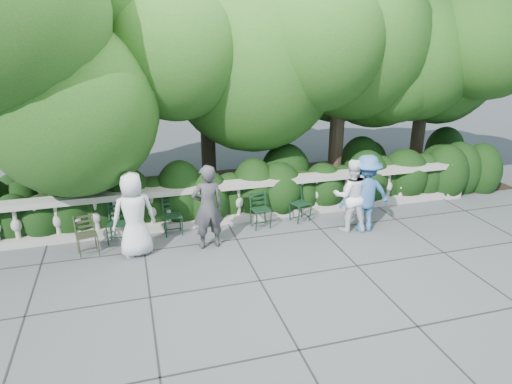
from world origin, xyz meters
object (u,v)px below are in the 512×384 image
object	(u,v)px
chair_c	(263,230)
person_woman_grey	(208,207)
chair_a	(117,245)
person_casual_man	(351,195)
chair_b	(175,237)
person_older_blue	(366,193)
chair_e	(364,216)
person_businessman	(134,214)
chair_weathered	(90,257)
chair_f	(303,223)

from	to	relation	value
chair_c	person_woman_grey	bearing A→B (deg)	-166.28
chair_a	chair_c	distance (m)	3.25
chair_c	person_casual_man	bearing A→B (deg)	-21.96
chair_b	chair_c	distance (m)	2.02
chair_b	person_older_blue	xyz separation A→B (m)	(4.23, -0.83, 0.89)
chair_e	person_businessman	size ratio (longest dim) A/B	0.47
chair_e	person_casual_man	bearing A→B (deg)	-125.16
chair_a	person_businessman	bearing A→B (deg)	-40.19
chair_weathered	person_woman_grey	xyz separation A→B (m)	(2.42, -0.19, 0.91)
chair_b	chair_weathered	xyz separation A→B (m)	(-1.77, -0.50, 0.00)
chair_a	person_older_blue	world-z (taller)	person_older_blue
chair_e	chair_weathered	distance (m)	6.43
chair_weathered	chair_e	bearing A→B (deg)	-8.65
person_casual_man	person_older_blue	size ratio (longest dim) A/B	0.94
chair_e	chair_weathered	world-z (taller)	same
chair_weathered	chair_c	bearing A→B (deg)	-7.47
chair_e	chair_f	bearing A→B (deg)	-166.71
chair_c	person_older_blue	bearing A→B (deg)	-22.16
person_woman_grey	person_casual_man	size ratio (longest dim) A/B	1.08
chair_f	person_businessman	xyz separation A→B (m)	(-3.90, -0.53, 0.89)
chair_weathered	person_businessman	world-z (taller)	person_businessman
chair_f	chair_weathered	size ratio (longest dim) A/B	1.00
chair_e	person_older_blue	world-z (taller)	person_older_blue
chair_b	chair_e	bearing A→B (deg)	-3.16
person_casual_man	person_older_blue	world-z (taller)	person_older_blue
person_woman_grey	person_casual_man	xyz separation A→B (m)	(3.27, -0.05, -0.07)
chair_f	person_casual_man	distance (m)	1.37
chair_e	person_casual_man	distance (m)	1.28
chair_a	person_casual_man	size ratio (longest dim) A/B	0.50
person_businessman	person_woman_grey	size ratio (longest dim) A/B	0.97
chair_e	person_businessman	xyz separation A→B (m)	(-5.48, -0.49, 0.89)
person_older_blue	chair_e	bearing A→B (deg)	-115.58
person_businessman	person_woman_grey	xyz separation A→B (m)	(1.49, -0.08, 0.03)
chair_e	person_older_blue	bearing A→B (deg)	-106.01
person_casual_man	chair_weathered	bearing A→B (deg)	11.09
chair_a	person_older_blue	bearing A→B (deg)	3.79
chair_weathered	chair_f	bearing A→B (deg)	-7.10
chair_c	person_older_blue	world-z (taller)	person_older_blue
chair_c	chair_weathered	size ratio (longest dim) A/B	1.00
chair_c	person_older_blue	distance (m)	2.47
chair_c	person_woman_grey	xyz separation A→B (m)	(-1.36, -0.49, 0.91)
chair_f	person_casual_man	size ratio (longest dim) A/B	0.50
person_woman_grey	person_businessman	bearing A→B (deg)	-8.96
chair_weathered	chair_b	bearing A→B (deg)	3.79
chair_f	chair_c	bearing A→B (deg)	167.69
chair_weathered	person_woman_grey	world-z (taller)	person_woman_grey
chair_e	person_older_blue	size ratio (longest dim) A/B	0.47
chair_c	chair_e	bearing A→B (deg)	-4.48
chair_b	person_older_blue	bearing A→B (deg)	-12.83
person_woman_grey	chair_e	bearing A→B (deg)	-177.86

